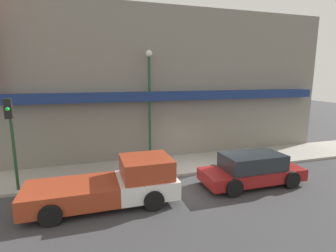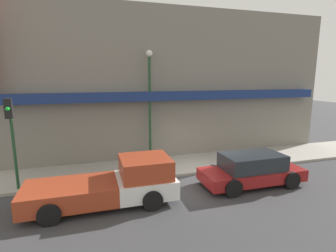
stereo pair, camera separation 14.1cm
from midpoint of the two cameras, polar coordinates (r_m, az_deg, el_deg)
ground_plane at (r=13.45m, az=6.21°, el=-10.49°), size 80.00×80.00×0.00m
sidewalk at (r=14.76m, az=3.82°, el=-8.22°), size 36.00×3.08×0.14m
building at (r=16.82m, az=0.21°, el=9.08°), size 19.80×3.80×10.16m
pickup_truck at (r=10.53m, az=-12.10°, el=-12.32°), size 5.63×2.22×1.73m
parked_car at (r=12.59m, az=17.48°, el=-8.97°), size 4.64×2.03×1.44m
fire_hydrant at (r=13.07m, az=-5.79°, el=-9.03°), size 0.18×0.18×0.63m
street_lamp at (r=14.47m, az=-4.34°, el=6.95°), size 0.36×0.36×6.11m
traffic_light at (r=12.32m, az=-31.27°, el=-0.50°), size 0.28×0.42×3.86m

